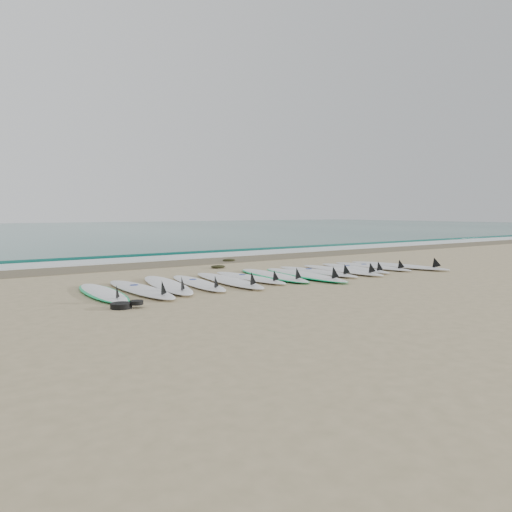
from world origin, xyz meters
TOP-DOWN VIEW (x-y plane):
  - ground at (0.00, 0.00)m, footprint 120.00×120.00m
  - ocean at (0.00, 32.50)m, footprint 120.00×55.00m
  - wet_sand_band at (0.00, 4.10)m, footprint 120.00×1.80m
  - foam_band at (0.00, 5.50)m, footprint 120.00×1.40m
  - wave_crest at (0.00, 7.00)m, footprint 120.00×1.00m
  - surfboard_0 at (-3.81, -0.06)m, footprint 0.72×2.45m
  - surfboard_1 at (-3.15, -0.15)m, footprint 0.57×2.68m
  - surfboard_2 at (-2.53, 0.08)m, footprint 1.03×2.82m
  - surfboard_3 at (-1.93, -0.02)m, footprint 0.83×2.55m
  - surfboard_4 at (-1.26, -0.08)m, footprint 0.80×2.79m
  - surfboard_5 at (-0.64, 0.07)m, footprint 0.57×2.43m
  - surfboard_6 at (-0.01, 0.10)m, footprint 0.92×2.72m
  - surfboard_7 at (0.59, -0.25)m, footprint 0.87×2.87m
  - surfboard_8 at (1.23, 0.03)m, footprint 0.60×2.56m
  - surfboard_9 at (1.89, -0.10)m, footprint 0.54×2.60m
  - surfboard_10 at (2.47, 0.05)m, footprint 0.74×2.48m
  - surfboard_11 at (3.13, 0.06)m, footprint 0.60×2.44m
  - surfboard_12 at (3.80, -0.25)m, footprint 1.03×2.85m
  - seaweed_near at (-0.07, 2.37)m, footprint 0.40×0.31m
  - seaweed_far at (1.08, 3.69)m, footprint 0.39×0.30m
  - leash_coil at (-3.93, -1.41)m, footprint 0.46×0.36m

SIDE VIEW (x-z plane):
  - ground at x=0.00m, z-range 0.00..0.00m
  - wet_sand_band at x=0.00m, z-range 0.00..0.01m
  - ocean at x=0.00m, z-range 0.00..0.03m
  - foam_band at x=0.00m, z-range 0.00..0.04m
  - seaweed_far at x=1.08m, z-range 0.00..0.08m
  - seaweed_near at x=-0.07m, z-range 0.00..0.08m
  - surfboard_0 at x=-3.81m, z-range -0.11..0.20m
  - leash_coil at x=-3.93m, z-range -0.01..0.10m
  - wave_crest at x=0.00m, z-range 0.00..0.10m
  - surfboard_6 at x=-0.01m, z-range -0.12..0.22m
  - surfboard_7 at x=0.59m, z-range -0.13..0.23m
  - surfboard_5 at x=-0.64m, z-range -0.10..0.21m
  - surfboard_11 at x=3.13m, z-range -0.10..0.21m
  - surfboard_10 at x=2.47m, z-range -0.10..0.21m
  - surfboard_3 at x=-1.93m, z-range -0.10..0.22m
  - surfboard_8 at x=1.23m, z-range -0.11..0.22m
  - surfboard_9 at x=1.89m, z-range -0.11..0.22m
  - surfboard_1 at x=-3.15m, z-range -0.11..0.23m
  - surfboard_4 at x=-1.26m, z-range -0.11..0.24m
  - surfboard_2 at x=-2.53m, z-range -0.12..0.24m
  - surfboard_12 at x=3.80m, z-range -0.12..0.24m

